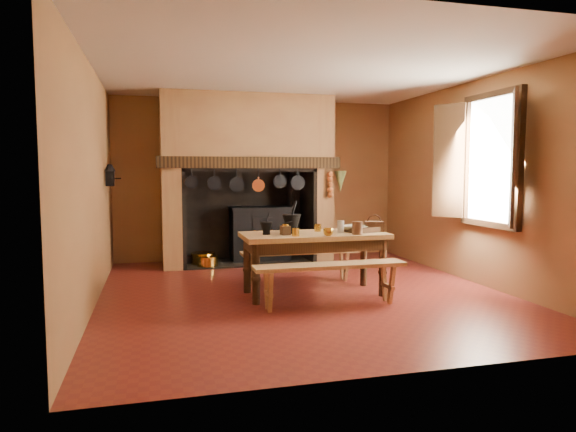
# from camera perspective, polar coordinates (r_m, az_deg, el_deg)

# --- Properties ---
(floor) EXTENTS (5.50, 5.50, 0.00)m
(floor) POSITION_cam_1_polar(r_m,az_deg,el_deg) (6.67, 1.54, -8.47)
(floor) COLOR maroon
(floor) RESTS_ON ground
(ceiling) EXTENTS (5.50, 5.50, 0.00)m
(ceiling) POSITION_cam_1_polar(r_m,az_deg,el_deg) (6.61, 1.60, 15.87)
(ceiling) COLOR silver
(ceiling) RESTS_ON back_wall
(back_wall) EXTENTS (5.00, 0.02, 2.80)m
(back_wall) POSITION_cam_1_polar(r_m,az_deg,el_deg) (9.16, -3.24, 4.05)
(back_wall) COLOR olive
(back_wall) RESTS_ON floor
(wall_left) EXTENTS (0.02, 5.50, 2.80)m
(wall_left) POSITION_cam_1_polar(r_m,az_deg,el_deg) (6.27, -20.98, 3.26)
(wall_left) COLOR olive
(wall_left) RESTS_ON floor
(wall_right) EXTENTS (0.02, 5.50, 2.80)m
(wall_right) POSITION_cam_1_polar(r_m,az_deg,el_deg) (7.58, 20.08, 3.54)
(wall_right) COLOR olive
(wall_right) RESTS_ON floor
(wall_front) EXTENTS (5.00, 0.02, 2.80)m
(wall_front) POSITION_cam_1_polar(r_m,az_deg,el_deg) (3.93, 12.83, 2.57)
(wall_front) COLOR olive
(wall_front) RESTS_ON floor
(chimney_breast) EXTENTS (2.95, 0.96, 2.80)m
(chimney_breast) POSITION_cam_1_polar(r_m,az_deg,el_deg) (8.68, -4.63, 6.71)
(chimney_breast) COLOR olive
(chimney_breast) RESTS_ON floor
(iron_range) EXTENTS (1.12, 0.55, 1.60)m
(iron_range) POSITION_cam_1_polar(r_m,az_deg,el_deg) (8.92, -3.09, -1.87)
(iron_range) COLOR black
(iron_range) RESTS_ON floor
(hearth_pans) EXTENTS (0.51, 0.62, 0.20)m
(hearth_pans) POSITION_cam_1_polar(r_m,az_deg,el_deg) (8.61, -9.38, -4.81)
(hearth_pans) COLOR gold
(hearth_pans) RESTS_ON floor
(hanging_pans) EXTENTS (1.92, 0.29, 0.27)m
(hanging_pans) POSITION_cam_1_polar(r_m,az_deg,el_deg) (8.18, -4.27, 3.64)
(hanging_pans) COLOR black
(hanging_pans) RESTS_ON chimney_breast
(onion_string) EXTENTS (0.12, 0.10, 0.46)m
(onion_string) POSITION_cam_1_polar(r_m,az_deg,el_deg) (8.50, 4.69, 3.49)
(onion_string) COLOR #B44B21
(onion_string) RESTS_ON chimney_breast
(herb_bunch) EXTENTS (0.20, 0.20, 0.35)m
(herb_bunch) POSITION_cam_1_polar(r_m,az_deg,el_deg) (8.56, 5.83, 3.83)
(herb_bunch) COLOR #4C5528
(herb_bunch) RESTS_ON chimney_breast
(window) EXTENTS (0.39, 1.75, 1.76)m
(window) POSITION_cam_1_polar(r_m,az_deg,el_deg) (7.16, 20.98, 5.84)
(window) COLOR white
(window) RESTS_ON wall_right
(wall_coffee_mill) EXTENTS (0.23, 0.16, 0.31)m
(wall_coffee_mill) POSITION_cam_1_polar(r_m,az_deg,el_deg) (7.81, -19.16, 4.46)
(wall_coffee_mill) COLOR black
(wall_coffee_mill) RESTS_ON wall_left
(work_table) EXTENTS (1.80, 0.80, 0.78)m
(work_table) POSITION_cam_1_polar(r_m,az_deg,el_deg) (6.45, 2.91, -2.98)
(work_table) COLOR tan
(work_table) RESTS_ON floor
(bench_front) EXTENTS (1.78, 0.31, 0.50)m
(bench_front) POSITION_cam_1_polar(r_m,az_deg,el_deg) (5.93, 4.69, -6.49)
(bench_front) COLOR tan
(bench_front) RESTS_ON floor
(bench_back) EXTENTS (1.63, 0.28, 0.46)m
(bench_back) POSITION_cam_1_polar(r_m,az_deg,el_deg) (7.14, 1.27, -4.76)
(bench_back) COLOR tan
(bench_back) RESTS_ON floor
(mortar_large) EXTENTS (0.24, 0.24, 0.40)m
(mortar_large) POSITION_cam_1_polar(r_m,az_deg,el_deg) (6.38, 0.41, -0.75)
(mortar_large) COLOR black
(mortar_large) RESTS_ON work_table
(mortar_small) EXTENTS (0.16, 0.16, 0.27)m
(mortar_small) POSITION_cam_1_polar(r_m,az_deg,el_deg) (6.26, -2.42, -1.27)
(mortar_small) COLOR black
(mortar_small) RESTS_ON work_table
(coffee_grinder) EXTENTS (0.15, 0.12, 0.17)m
(coffee_grinder) POSITION_cam_1_polar(r_m,az_deg,el_deg) (6.24, -0.30, -1.53)
(coffee_grinder) COLOR #311F0F
(coffee_grinder) RESTS_ON work_table
(brass_mug_a) EXTENTS (0.10, 0.10, 0.10)m
(brass_mug_a) POSITION_cam_1_polar(r_m,az_deg,el_deg) (6.10, 0.86, -1.80)
(brass_mug_a) COLOR gold
(brass_mug_a) RESTS_ON work_table
(brass_mug_b) EXTENTS (0.09, 0.09, 0.10)m
(brass_mug_b) POSITION_cam_1_polar(r_m,az_deg,el_deg) (6.60, 3.32, -1.31)
(brass_mug_b) COLOR gold
(brass_mug_b) RESTS_ON work_table
(mixing_bowl) EXTENTS (0.41, 0.41, 0.08)m
(mixing_bowl) POSITION_cam_1_polar(r_m,az_deg,el_deg) (6.62, 7.35, -1.41)
(mixing_bowl) COLOR beige
(mixing_bowl) RESTS_ON work_table
(stoneware_crock) EXTENTS (0.17, 0.17, 0.16)m
(stoneware_crock) POSITION_cam_1_polar(r_m,az_deg,el_deg) (6.33, 7.70, -1.33)
(stoneware_crock) COLOR #512F1E
(stoneware_crock) RESTS_ON work_table
(glass_jar) EXTENTS (0.10, 0.10, 0.15)m
(glass_jar) POSITION_cam_1_polar(r_m,az_deg,el_deg) (6.49, 5.87, -1.18)
(glass_jar) COLOR beige
(glass_jar) RESTS_ON work_table
(wicker_basket) EXTENTS (0.26, 0.21, 0.22)m
(wicker_basket) POSITION_cam_1_polar(r_m,az_deg,el_deg) (6.69, 9.55, -1.08)
(wicker_basket) COLOR #432414
(wicker_basket) RESTS_ON work_table
(wooden_tray) EXTENTS (0.45, 0.36, 0.07)m
(wooden_tray) POSITION_cam_1_polar(r_m,az_deg,el_deg) (6.61, 8.16, -1.46)
(wooden_tray) COLOR #311F0F
(wooden_tray) RESTS_ON work_table
(brass_cup) EXTENTS (0.14, 0.14, 0.09)m
(brass_cup) POSITION_cam_1_polar(r_m,az_deg,el_deg) (6.15, 4.49, -1.78)
(brass_cup) COLOR gold
(brass_cup) RESTS_ON work_table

